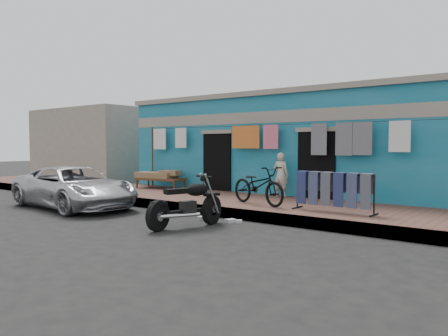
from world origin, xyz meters
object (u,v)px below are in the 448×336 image
(bicycle, at_px, (258,181))
(charpoy, at_px, (161,180))
(car, at_px, (74,186))
(seated_person, at_px, (281,175))
(motorcycle, at_px, (186,202))
(jeans_rack, at_px, (334,191))

(bicycle, relative_size, charpoy, 0.97)
(car, xyz_separation_m, seated_person, (4.20, 3.89, 0.29))
(motorcycle, xyz_separation_m, charpoy, (-4.65, 3.76, 0.01))
(jeans_rack, bearing_deg, seated_person, 143.75)
(seated_person, bearing_deg, jeans_rack, 140.52)
(motorcycle, distance_m, charpoy, 5.98)
(bicycle, distance_m, jeans_rack, 1.95)
(motorcycle, xyz_separation_m, jeans_rack, (2.21, 2.39, 0.17))
(car, bearing_deg, jeans_rack, -66.93)
(charpoy, distance_m, jeans_rack, 7.00)
(seated_person, bearing_deg, car, 39.57)
(bicycle, relative_size, jeans_rack, 0.95)
(bicycle, bearing_deg, jeans_rack, -72.87)
(charpoy, relative_size, jeans_rack, 0.99)
(car, height_order, charpoy, car)
(charpoy, height_order, jeans_rack, jeans_rack)
(jeans_rack, bearing_deg, motorcycle, -132.72)
(charpoy, bearing_deg, seated_person, 4.41)
(car, xyz_separation_m, motorcycle, (4.35, -0.22, -0.06))
(car, distance_m, seated_person, 5.74)
(car, relative_size, motorcycle, 2.40)
(charpoy, bearing_deg, motorcycle, -38.97)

